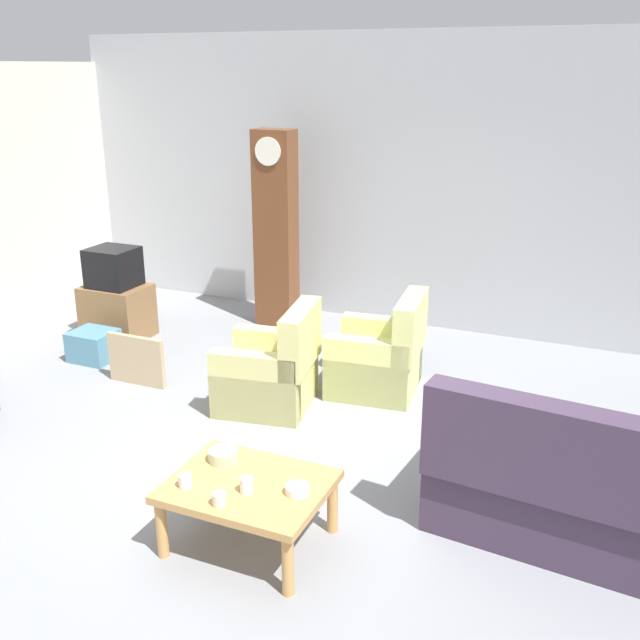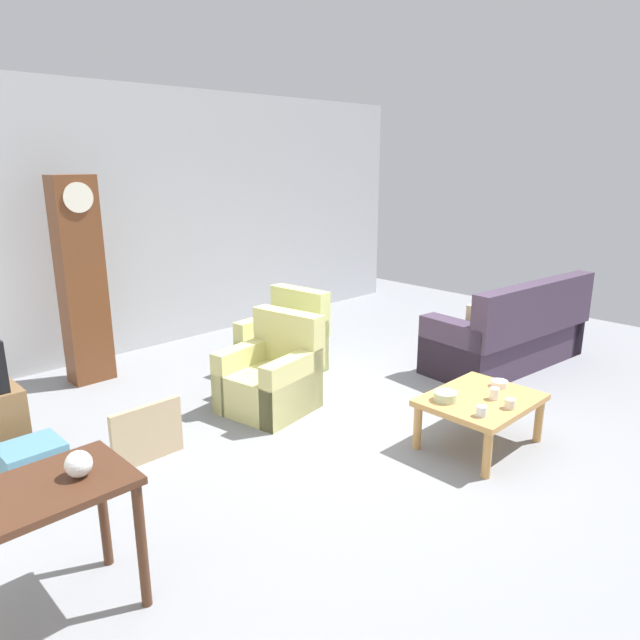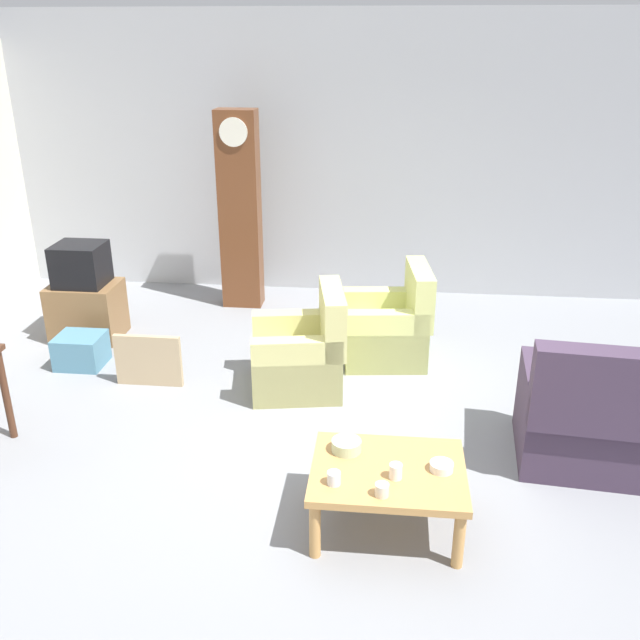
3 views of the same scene
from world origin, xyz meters
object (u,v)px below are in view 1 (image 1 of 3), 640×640
at_px(cup_cream_tall, 219,499).
at_px(tv_stand_cabinet, 118,311).
at_px(bowl_shallow_green, 224,455).
at_px(framed_picture_leaning, 136,360).
at_px(storage_box_blue, 94,345).
at_px(cup_white_porcelain, 247,485).
at_px(couch_floral, 605,501).
at_px(armchair_olive_near, 271,373).
at_px(bowl_white_stacked, 297,490).
at_px(cup_blue_rimmed, 185,481).
at_px(armchair_olive_far, 380,359).
at_px(grandfather_clock, 276,230).
at_px(coffee_table_wood, 248,492).
at_px(tv_crt, 113,267).

bearing_deg(cup_cream_tall, tv_stand_cabinet, 136.26).
bearing_deg(bowl_shallow_green, tv_stand_cabinet, 138.64).
relative_size(framed_picture_leaning, storage_box_blue, 1.40).
distance_m(cup_white_porcelain, cup_cream_tall, 0.20).
relative_size(couch_floral, storage_box_blue, 5.07).
bearing_deg(armchair_olive_near, bowl_white_stacked, -58.36).
xyz_separation_m(framed_picture_leaning, cup_blue_rimmed, (1.82, -1.90, 0.24)).
xyz_separation_m(armchair_olive_far, cup_white_porcelain, (0.06, -2.58, 0.18)).
distance_m(grandfather_clock, storage_box_blue, 2.33).
height_order(cup_blue_rimmed, bowl_shallow_green, cup_blue_rimmed).
relative_size(couch_floral, bowl_shallow_green, 11.22).
bearing_deg(grandfather_clock, bowl_white_stacked, -61.53).
relative_size(tv_stand_cabinet, storage_box_blue, 1.59).
xyz_separation_m(tv_stand_cabinet, bowl_white_stacked, (3.44, -2.66, 0.17)).
height_order(coffee_table_wood, bowl_shallow_green, bowl_shallow_green).
distance_m(armchair_olive_near, tv_crt, 2.54).
height_order(armchair_olive_far, storage_box_blue, armchair_olive_far).
height_order(couch_floral, storage_box_blue, couch_floral).
bearing_deg(tv_crt, bowl_white_stacked, -37.67).
relative_size(tv_crt, cup_cream_tall, 5.75).
distance_m(armchair_olive_near, armchair_olive_far, 1.02).
relative_size(coffee_table_wood, tv_crt, 2.00).
bearing_deg(grandfather_clock, couch_floral, -38.57).
distance_m(tv_crt, bowl_shallow_green, 3.80).
distance_m(cup_blue_rimmed, cup_cream_tall, 0.30).
distance_m(cup_blue_rimmed, bowl_white_stacked, 0.68).
bearing_deg(armchair_olive_near, grandfather_clock, 115.41).
bearing_deg(armchair_olive_far, tv_crt, 176.54).
bearing_deg(grandfather_clock, tv_stand_cabinet, -142.03).
distance_m(grandfather_clock, cup_cream_tall, 4.42).
xyz_separation_m(grandfather_clock, storage_box_blue, (-1.21, -1.75, -0.95)).
bearing_deg(cup_cream_tall, armchair_olive_near, 109.60).
distance_m(tv_stand_cabinet, cup_white_porcelain, 4.21).
xyz_separation_m(cup_blue_rimmed, bowl_white_stacked, (0.65, 0.21, -0.01)).
bearing_deg(storage_box_blue, cup_white_porcelain, -35.59).
height_order(grandfather_clock, cup_white_porcelain, grandfather_clock).
distance_m(coffee_table_wood, tv_crt, 4.13).
distance_m(tv_crt, framed_picture_leaning, 1.48).
relative_size(cup_cream_tall, bowl_shallow_green, 0.43).
relative_size(armchair_olive_far, tv_crt, 1.92).
bearing_deg(framed_picture_leaning, cup_white_porcelain, -39.50).
bearing_deg(tv_stand_cabinet, couch_floral, -20.03).
xyz_separation_m(cup_white_porcelain, bowl_shallow_green, (-0.32, 0.26, -0.01)).
relative_size(coffee_table_wood, cup_cream_tall, 11.50).
relative_size(coffee_table_wood, grandfather_clock, 0.44).
distance_m(framed_picture_leaning, bowl_white_stacked, 3.00).
height_order(tv_stand_cabinet, framed_picture_leaning, tv_stand_cabinet).
relative_size(armchair_olive_near, cup_blue_rimmed, 11.21).
xyz_separation_m(tv_stand_cabinet, tv_crt, (0.00, 0.00, 0.50)).
relative_size(armchair_olive_near, cup_white_porcelain, 9.68).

